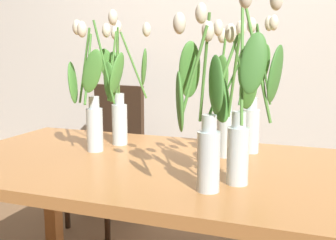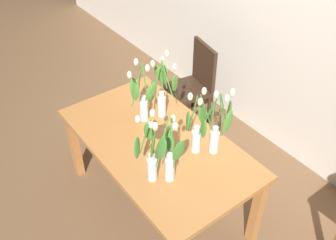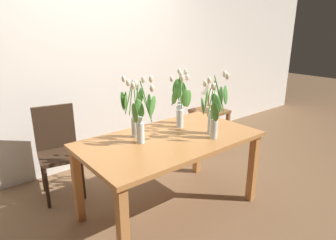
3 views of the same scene
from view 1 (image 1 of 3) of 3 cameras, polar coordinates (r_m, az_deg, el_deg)
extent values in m
cube|color=silver|center=(2.89, 8.75, 13.50)|extent=(9.00, 0.10, 2.70)
cube|color=#B7753D|center=(1.53, -2.79, -6.58)|extent=(1.60, 0.90, 0.04)
cube|color=#B7753D|center=(2.33, -16.16, -10.84)|extent=(0.07, 0.07, 0.70)
cylinder|color=silver|center=(1.67, 11.75, -1.55)|extent=(0.07, 0.07, 0.18)
cylinder|color=silver|center=(1.65, 11.89, 2.36)|extent=(0.04, 0.04, 0.05)
cylinder|color=silver|center=(1.68, 11.72, -2.56)|extent=(0.06, 0.06, 0.11)
cylinder|color=#3D752D|center=(1.68, 13.18, 7.79)|extent=(0.05, 0.07, 0.32)
ellipsoid|color=#F2E5C6|center=(1.71, 14.27, 13.21)|extent=(0.04, 0.04, 0.06)
ellipsoid|color=#4C8E38|center=(1.73, 13.37, 7.75)|extent=(0.10, 0.07, 0.18)
cylinder|color=#3D752D|center=(1.64, 13.50, 7.71)|extent=(0.07, 0.01, 0.32)
ellipsoid|color=#F2E5C6|center=(1.64, 14.88, 13.30)|extent=(0.04, 0.04, 0.06)
ellipsoid|color=#4C8E38|center=(1.66, 15.00, 6.46)|extent=(0.03, 0.10, 0.18)
cylinder|color=#3D752D|center=(1.64, 9.68, 7.03)|extent=(0.11, 0.03, 0.26)
ellipsoid|color=#F2E5C6|center=(1.65, 7.74, 11.87)|extent=(0.04, 0.04, 0.06)
ellipsoid|color=#4C8E38|center=(1.62, 8.15, 5.92)|extent=(0.04, 0.11, 0.18)
cylinder|color=#3D752D|center=(1.57, 11.10, 7.22)|extent=(0.04, 0.12, 0.27)
ellipsoid|color=#F2E5C6|center=(1.51, 10.36, 12.71)|extent=(0.04, 0.04, 0.06)
ellipsoid|color=#4C8E38|center=(1.53, 11.44, 4.69)|extent=(0.09, 0.04, 0.18)
cylinder|color=silver|center=(1.69, -10.41, -1.40)|extent=(0.07, 0.07, 0.18)
cylinder|color=silver|center=(1.67, -10.53, 2.48)|extent=(0.04, 0.04, 0.05)
cylinder|color=silver|center=(1.69, -10.38, -2.39)|extent=(0.06, 0.06, 0.11)
cylinder|color=#478433|center=(1.59, -11.37, 7.20)|extent=(0.04, 0.12, 0.27)
ellipsoid|color=#F2E5C6|center=(1.53, -12.21, 12.55)|extent=(0.04, 0.04, 0.06)
ellipsoid|color=#4C8E38|center=(1.54, -10.77, 6.87)|extent=(0.12, 0.04, 0.18)
cylinder|color=#478433|center=(1.67, -11.83, 7.57)|extent=(0.06, 0.02, 0.31)
ellipsoid|color=#F2E5C6|center=(1.69, -12.87, 12.79)|extent=(0.04, 0.04, 0.06)
ellipsoid|color=#4C8E38|center=(1.67, -13.45, 5.21)|extent=(0.05, 0.08, 0.17)
cylinder|color=#478433|center=(1.62, -9.14, 8.18)|extent=(0.10, 0.03, 0.33)
ellipsoid|color=#F2E5C6|center=(1.59, -7.89, 14.33)|extent=(0.04, 0.04, 0.06)
ellipsoid|color=#4C8E38|center=(1.62, -7.32, 6.68)|extent=(0.06, 0.11, 0.18)
cylinder|color=silver|center=(1.59, 8.23, -2.03)|extent=(0.07, 0.07, 0.18)
cylinder|color=silver|center=(1.57, 8.33, 2.09)|extent=(0.04, 0.04, 0.05)
cylinder|color=silver|center=(1.59, 8.20, -3.09)|extent=(0.06, 0.06, 0.11)
cylinder|color=#478433|center=(1.53, 7.68, 7.31)|extent=(0.03, 0.05, 0.29)
ellipsoid|color=#F2E5C6|center=(1.51, 7.20, 12.93)|extent=(0.04, 0.04, 0.06)
ellipsoid|color=#4C8E38|center=(1.48, 7.51, 5.92)|extent=(0.08, 0.05, 0.17)
cylinder|color=#478433|center=(1.59, 10.23, 7.61)|extent=(0.07, 0.08, 0.30)
ellipsoid|color=#F2E5C6|center=(1.63, 11.86, 13.10)|extent=(0.04, 0.04, 0.06)
ellipsoid|color=#4C8E38|center=(1.64, 10.75, 7.41)|extent=(0.07, 0.07, 0.17)
cylinder|color=silver|center=(1.26, 9.94, -5.09)|extent=(0.07, 0.07, 0.18)
cylinder|color=silver|center=(1.24, 10.09, 0.06)|extent=(0.04, 0.04, 0.05)
cylinder|color=silver|center=(1.27, 9.90, -6.40)|extent=(0.06, 0.06, 0.11)
cylinder|color=#56933D|center=(1.26, 9.40, 6.14)|extent=(0.05, 0.06, 0.26)
ellipsoid|color=#F2E5C6|center=(1.29, 8.91, 12.18)|extent=(0.04, 0.04, 0.06)
ellipsoid|color=#427F33|center=(1.29, 7.38, 3.34)|extent=(0.10, 0.07, 0.18)
cylinder|color=#56933D|center=(1.19, 12.73, 7.86)|extent=(0.10, 0.04, 0.34)
ellipsoid|color=#427F33|center=(1.20, 15.07, 6.40)|extent=(0.07, 0.10, 0.18)
cylinder|color=#56933D|center=(1.15, 10.54, 7.85)|extent=(0.04, 0.12, 0.33)
ellipsoid|color=#427F33|center=(1.11, 12.14, 7.94)|extent=(0.09, 0.07, 0.18)
cylinder|color=#56933D|center=(1.19, 7.83, 5.97)|extent=(0.08, 0.08, 0.25)
ellipsoid|color=#F2E5C6|center=(1.16, 5.72, 12.54)|extent=(0.04, 0.04, 0.06)
ellipsoid|color=#427F33|center=(1.14, 6.88, 5.18)|extent=(0.09, 0.11, 0.18)
cylinder|color=silver|center=(1.19, 5.80, -5.94)|extent=(0.07, 0.07, 0.18)
cylinder|color=silver|center=(1.16, 5.90, -0.47)|extent=(0.04, 0.04, 0.05)
cylinder|color=silver|center=(1.20, 5.78, -7.33)|extent=(0.06, 0.06, 0.11)
cylinder|color=#56933D|center=(1.14, 3.61, 6.38)|extent=(0.08, 0.04, 0.28)
ellipsoid|color=#F2E5C6|center=(1.13, 1.65, 13.65)|extent=(0.04, 0.04, 0.06)
ellipsoid|color=#4C8E38|center=(1.11, 1.70, 2.62)|extent=(0.06, 0.09, 0.18)
cylinder|color=#56933D|center=(1.18, 5.24, 7.27)|extent=(0.04, 0.05, 0.32)
ellipsoid|color=#F2E5C6|center=(1.20, 4.78, 14.97)|extent=(0.04, 0.04, 0.06)
ellipsoid|color=#4C8E38|center=(1.20, 3.11, 7.19)|extent=(0.07, 0.08, 0.17)
cylinder|color=silver|center=(1.79, -6.92, -0.66)|extent=(0.07, 0.07, 0.18)
cylinder|color=silver|center=(1.78, -6.99, 2.99)|extent=(0.04, 0.04, 0.05)
cylinder|color=silver|center=(1.80, -6.90, -1.60)|extent=(0.06, 0.06, 0.11)
cylinder|color=#56933D|center=(1.82, -7.11, 8.06)|extent=(0.05, 0.09, 0.31)
ellipsoid|color=#F2E5C6|center=(1.87, -7.22, 13.03)|extent=(0.04, 0.04, 0.06)
ellipsoid|color=#4C8E38|center=(1.86, -7.97, 7.09)|extent=(0.07, 0.08, 0.18)
cylinder|color=#56933D|center=(1.74, -7.98, 7.61)|extent=(0.03, 0.06, 0.30)
ellipsoid|color=#F2E5C6|center=(1.72, -8.81, 12.55)|extent=(0.04, 0.04, 0.06)
ellipsoid|color=#4C8E38|center=(1.70, -8.34, 5.40)|extent=(0.10, 0.07, 0.18)
cylinder|color=#56933D|center=(1.75, -4.93, 7.76)|extent=(0.11, 0.04, 0.29)
ellipsoid|color=#F2E5C6|center=(1.75, -3.08, 12.78)|extent=(0.04, 0.04, 0.06)
ellipsoid|color=#4C8E38|center=(1.77, -3.44, 7.54)|extent=(0.06, 0.10, 0.18)
cylinder|color=#56933D|center=(1.79, -7.32, 7.58)|extent=(0.04, 0.04, 0.29)
ellipsoid|color=#F2E5C6|center=(1.82, -7.58, 12.22)|extent=(0.04, 0.04, 0.06)
ellipsoid|color=#4C8E38|center=(1.83, -8.50, 7.52)|extent=(0.09, 0.11, 0.18)
cube|color=#382619|center=(2.68, -9.32, -5.61)|extent=(0.47, 0.47, 0.04)
cylinder|color=#382619|center=(2.53, -8.71, -12.17)|extent=(0.04, 0.04, 0.43)
cylinder|color=#382619|center=(2.74, -14.28, -10.57)|extent=(0.04, 0.04, 0.43)
cylinder|color=#382619|center=(2.78, -4.17, -10.04)|extent=(0.04, 0.04, 0.43)
cylinder|color=#382619|center=(2.98, -9.59, -8.79)|extent=(0.04, 0.04, 0.43)
cube|color=#382619|center=(2.76, -7.05, 0.20)|extent=(0.40, 0.11, 0.46)
camera|label=2|loc=(1.93, 113.54, 49.19)|focal=40.14mm
camera|label=3|loc=(2.26, -86.48, 14.88)|focal=31.28mm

